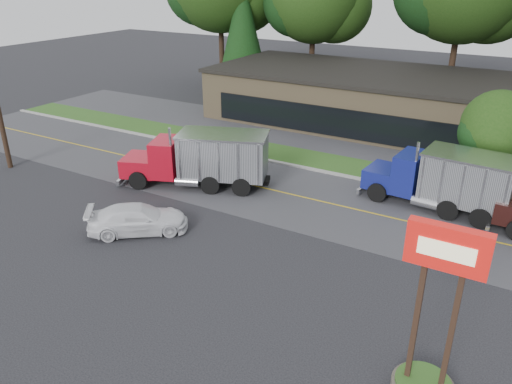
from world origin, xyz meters
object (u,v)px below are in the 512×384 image
Objects in this scene: bilo_sign at (430,344)px; dump_truck_blue at (446,179)px; dump_truck_red at (203,158)px; rally_car at (138,219)px.

dump_truck_blue is at bearing 99.08° from bilo_sign.
dump_truck_blue is (13.24, 3.94, -0.01)m from dump_truck_red.
dump_truck_red and dump_truck_blue have the same top height.
dump_truck_red is at bearing -34.15° from rally_car.
bilo_sign is 1.21× the size of rally_car.
bilo_sign reaches higher than dump_truck_red.
dump_truck_red is 6.58m from rally_car.
dump_truck_blue is 16.41m from rally_car.
rally_car is (-12.65, -10.40, -1.09)m from dump_truck_blue.
dump_truck_blue is (-2.23, 13.98, -0.22)m from bilo_sign.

